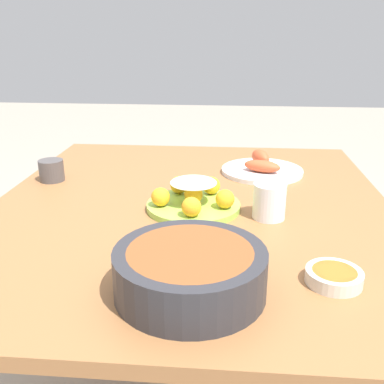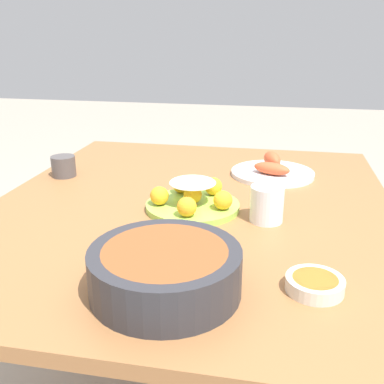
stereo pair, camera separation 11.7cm
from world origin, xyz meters
TOP-DOWN VIEW (x-y plane):
  - dining_table at (0.00, 0.00)m, footprint 1.24×1.07m
  - cake_plate at (0.04, 0.01)m, footprint 0.24×0.24m
  - serving_bowl at (0.43, 0.04)m, footprint 0.27×0.27m
  - sauce_bowl at (0.38, 0.30)m, footprint 0.10×0.10m
  - seafood_platter at (-0.29, 0.21)m, footprint 0.26×0.26m
  - cup_near at (-0.16, -0.44)m, footprint 0.08×0.08m
  - cup_far at (0.08, 0.20)m, footprint 0.08×0.08m

SIDE VIEW (x-z plane):
  - dining_table at x=0.00m, z-range 0.27..0.97m
  - sauce_bowl at x=0.38m, z-range 0.71..0.73m
  - seafood_platter at x=-0.29m, z-range 0.69..0.75m
  - cake_plate at x=0.04m, z-range 0.69..0.77m
  - cup_near at x=-0.16m, z-range 0.70..0.77m
  - cup_far at x=0.08m, z-range 0.70..0.79m
  - serving_bowl at x=0.43m, z-range 0.71..0.79m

